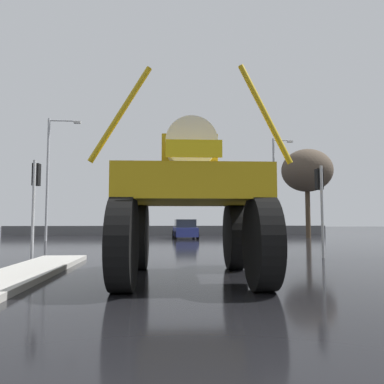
{
  "coord_description": "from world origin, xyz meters",
  "views": [
    {
      "loc": [
        -0.52,
        -2.55,
        1.47
      ],
      "look_at": [
        0.47,
        10.29,
        2.44
      ],
      "focal_mm": 34.81,
      "sensor_mm": 36.0,
      "label": 1
    }
  ],
  "objects_px": {
    "streetlight_far_left": "(50,172)",
    "bare_tree_right": "(307,171)",
    "oversize_sprayer": "(190,200)",
    "sedan_ahead": "(185,229)",
    "streetlight_far_right": "(275,182)",
    "traffic_signal_near_left": "(35,187)",
    "traffic_signal_near_right": "(320,191)"
  },
  "relations": [
    {
      "from": "traffic_signal_near_left",
      "to": "streetlight_far_left",
      "type": "bearing_deg",
      "value": 104.45
    },
    {
      "from": "sedan_ahead",
      "to": "traffic_signal_near_right",
      "type": "relative_size",
      "value": 1.15
    },
    {
      "from": "sedan_ahead",
      "to": "traffic_signal_near_left",
      "type": "relative_size",
      "value": 1.12
    },
    {
      "from": "oversize_sprayer",
      "to": "streetlight_far_left",
      "type": "bearing_deg",
      "value": 28.16
    },
    {
      "from": "streetlight_far_right",
      "to": "bare_tree_right",
      "type": "distance_m",
      "value": 3.29
    },
    {
      "from": "traffic_signal_near_left",
      "to": "traffic_signal_near_right",
      "type": "bearing_deg",
      "value": 0.01
    },
    {
      "from": "streetlight_far_right",
      "to": "sedan_ahead",
      "type": "bearing_deg",
      "value": -162.62
    },
    {
      "from": "streetlight_far_right",
      "to": "streetlight_far_left",
      "type": "bearing_deg",
      "value": -163.72
    },
    {
      "from": "traffic_signal_near_left",
      "to": "streetlight_far_right",
      "type": "bearing_deg",
      "value": 50.74
    },
    {
      "from": "sedan_ahead",
      "to": "streetlight_far_left",
      "type": "relative_size",
      "value": 0.47
    },
    {
      "from": "traffic_signal_near_right",
      "to": "streetlight_far_left",
      "type": "height_order",
      "value": "streetlight_far_left"
    },
    {
      "from": "traffic_signal_near_left",
      "to": "oversize_sprayer",
      "type": "bearing_deg",
      "value": -41.22
    },
    {
      "from": "oversize_sprayer",
      "to": "sedan_ahead",
      "type": "xyz_separation_m",
      "value": [
        1.06,
        20.28,
        -1.28
      ]
    },
    {
      "from": "bare_tree_right",
      "to": "streetlight_far_right",
      "type": "bearing_deg",
      "value": 126.08
    },
    {
      "from": "sedan_ahead",
      "to": "streetlight_far_right",
      "type": "height_order",
      "value": "streetlight_far_right"
    },
    {
      "from": "traffic_signal_near_left",
      "to": "bare_tree_right",
      "type": "distance_m",
      "value": 22.9
    },
    {
      "from": "streetlight_far_left",
      "to": "sedan_ahead",
      "type": "bearing_deg",
      "value": 15.36
    },
    {
      "from": "traffic_signal_near_right",
      "to": "streetlight_far_left",
      "type": "distance_m",
      "value": 19.32
    },
    {
      "from": "traffic_signal_near_left",
      "to": "traffic_signal_near_right",
      "type": "relative_size",
      "value": 1.02
    },
    {
      "from": "streetlight_far_right",
      "to": "bare_tree_right",
      "type": "xyz_separation_m",
      "value": [
        1.89,
        -2.6,
        0.69
      ]
    },
    {
      "from": "traffic_signal_near_right",
      "to": "traffic_signal_near_left",
      "type": "bearing_deg",
      "value": -179.99
    },
    {
      "from": "bare_tree_right",
      "to": "traffic_signal_near_right",
      "type": "bearing_deg",
      "value": -110.06
    },
    {
      "from": "oversize_sprayer",
      "to": "bare_tree_right",
      "type": "xyz_separation_m",
      "value": [
        11.19,
        20.25,
        3.54
      ]
    },
    {
      "from": "traffic_signal_near_right",
      "to": "streetlight_far_right",
      "type": "xyz_separation_m",
      "value": [
        3.75,
        18.06,
        2.21
      ]
    },
    {
      "from": "traffic_signal_near_left",
      "to": "sedan_ahead",
      "type": "bearing_deg",
      "value": 67.12
    },
    {
      "from": "bare_tree_right",
      "to": "sedan_ahead",
      "type": "bearing_deg",
      "value": 179.86
    },
    {
      "from": "oversize_sprayer",
      "to": "streetlight_far_right",
      "type": "distance_m",
      "value": 24.84
    },
    {
      "from": "streetlight_far_left",
      "to": "streetlight_far_right",
      "type": "height_order",
      "value": "streetlight_far_left"
    },
    {
      "from": "streetlight_far_left",
      "to": "bare_tree_right",
      "type": "bearing_deg",
      "value": 7.64
    },
    {
      "from": "sedan_ahead",
      "to": "traffic_signal_near_left",
      "type": "bearing_deg",
      "value": 155.26
    },
    {
      "from": "streetlight_far_left",
      "to": "traffic_signal_near_right",
      "type": "bearing_deg",
      "value": -41.78
    },
    {
      "from": "sedan_ahead",
      "to": "streetlight_far_left",
      "type": "distance_m",
      "value": 11.02
    }
  ]
}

